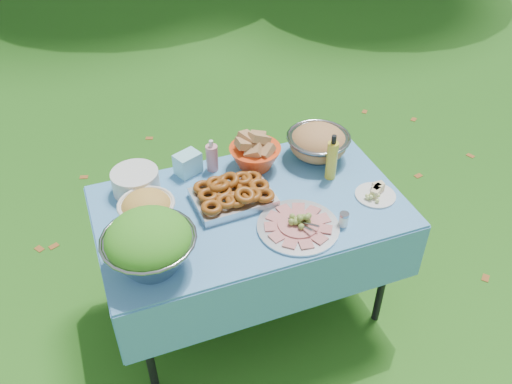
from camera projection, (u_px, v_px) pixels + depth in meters
ground at (251, 306)px, 3.09m from camera, size 80.00×80.00×0.00m
picnic_table at (251, 260)px, 2.85m from camera, size 1.46×0.86×0.76m
salad_bowl at (149, 244)px, 2.22m from camera, size 0.46×0.46×0.26m
pasta_bowl_white at (147, 208)px, 2.48m from camera, size 0.32×0.32×0.14m
plate_stack at (136, 181)px, 2.66m from camera, size 0.29×0.29×0.11m
wipes_box at (188, 163)px, 2.77m from camera, size 0.15×0.13×0.11m
sanitizer_bottle at (212, 155)px, 2.77m from camera, size 0.08×0.08×0.18m
bread_bowl at (255, 152)px, 2.79m from camera, size 0.31×0.31×0.18m
pasta_bowl_steel at (318, 142)px, 2.86m from camera, size 0.37×0.37×0.18m
fried_tray at (233, 194)px, 2.60m from camera, size 0.39×0.28×0.09m
charcuterie_platter at (299, 221)px, 2.45m from camera, size 0.49×0.49×0.09m
oil_bottle at (332, 157)px, 2.70m from camera, size 0.07×0.07×0.25m
cheese_plate at (376, 192)px, 2.64m from camera, size 0.24×0.24×0.05m
shaker at (344, 219)px, 2.47m from camera, size 0.05×0.05×0.07m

